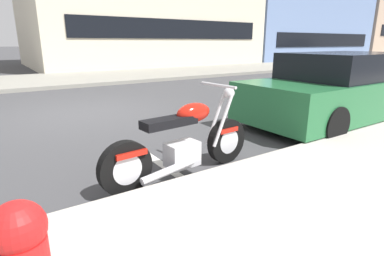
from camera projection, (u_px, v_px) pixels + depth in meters
name	position (u px, v px, depth m)	size (l,w,h in m)	color
ground_plane	(86.00, 113.00, 7.17)	(260.00, 260.00, 0.00)	#3D3D3F
sidewalk_far_curb	(251.00, 68.00, 19.06)	(120.00, 5.00, 0.14)	gray
parking_stall_stripe	(163.00, 165.00, 4.14)	(0.12, 2.20, 0.01)	silver
parked_motorcycle	(184.00, 144.00, 3.71)	(2.14, 0.62, 1.10)	black
parked_car_far_down_curb	(342.00, 89.00, 6.40)	(4.68, 1.87, 1.41)	#236638
townhouse_far_uphill	(285.00, 16.00, 29.46)	(14.85, 9.50, 8.13)	#6B84B2
townhouse_behind_pole	(370.00, 2.00, 36.97)	(14.47, 9.48, 12.69)	tan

